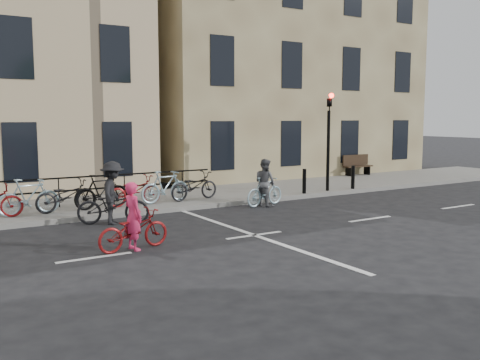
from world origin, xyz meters
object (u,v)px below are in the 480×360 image
traffic_light (329,129)px  cyclist_grey (265,187)px  cyclist_dark (113,200)px  bench (357,164)px  cyclist_pink (133,226)px

traffic_light → cyclist_grey: bearing=-166.3°
traffic_light → cyclist_dark: bearing=-172.6°
bench → traffic_light: bearing=-144.8°
cyclist_dark → bench: bearing=-44.5°
bench → cyclist_pink: cyclist_pink is taller
bench → cyclist_grey: 9.29m
traffic_light → cyclist_pink: 10.31m
cyclist_pink → cyclist_dark: (0.55, 2.99, 0.16)m
cyclist_grey → cyclist_dark: bearing=81.5°
cyclist_pink → cyclist_grey: (5.79, 3.28, 0.11)m
cyclist_pink → cyclist_dark: bearing=-19.1°
traffic_light → cyclist_dark: traffic_light is taller
bench → cyclist_pink: bearing=-151.9°
bench → cyclist_dark: cyclist_dark is taller
cyclist_grey → bench: bearing=-74.4°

